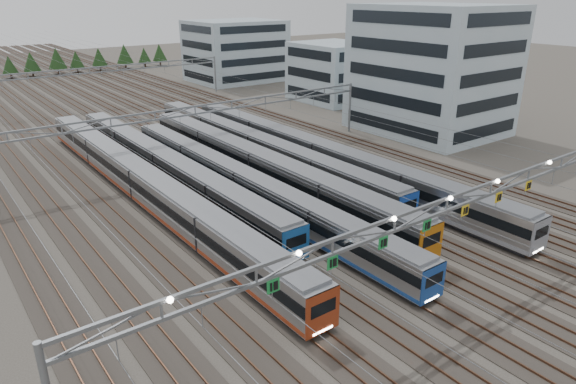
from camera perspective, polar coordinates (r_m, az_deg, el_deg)
ground at (r=42.76m, az=16.15°, el=-10.41°), size 400.00×400.00×0.00m
track_bed at (r=126.22m, az=-22.84°, el=10.50°), size 54.00×260.00×5.42m
train_a at (r=58.98m, az=-15.84°, el=0.97°), size 2.89×61.67×3.77m
train_b at (r=64.31m, az=-13.56°, el=2.86°), size 2.85×52.73×3.71m
train_c at (r=57.07m, az=-4.93°, el=0.86°), size 2.63×52.10×3.42m
train_d at (r=62.13m, az=-3.20°, el=2.90°), size 3.02×51.61×3.93m
train_e at (r=70.38m, az=-3.48°, el=5.04°), size 2.84×53.74×3.70m
train_f at (r=66.74m, az=3.62°, el=4.12°), size 2.86×59.32×3.73m
gantry_near at (r=39.49m, az=17.29°, el=-1.71°), size 56.36×0.61×8.08m
gantry_mid at (r=69.68m, az=-10.23°, el=8.21°), size 56.36×0.36×8.00m
gantry_far at (r=111.15m, az=-21.13°, el=12.03°), size 56.36×0.36×8.00m
depot_bldg_south at (r=88.24m, az=15.65°, el=12.93°), size 18.00×22.00×20.05m
depot_bldg_mid at (r=111.38m, az=5.16°, el=13.14°), size 14.00×16.00×11.93m
depot_bldg_north at (r=137.46m, az=-5.86°, el=15.34°), size 22.00×18.00×15.01m
treeline at (r=158.56m, az=-27.78°, el=12.68°), size 87.50×5.60×7.02m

